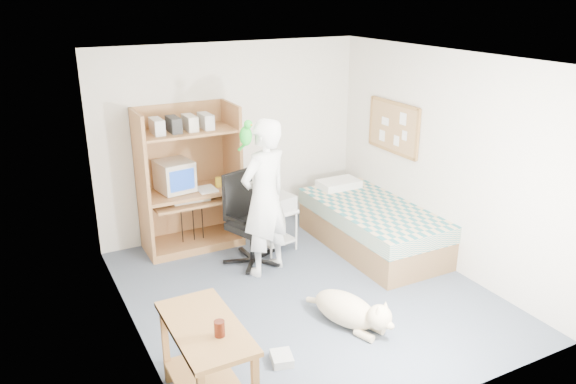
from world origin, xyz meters
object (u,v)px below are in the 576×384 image
at_px(computer_hutch, 189,184).
at_px(bed, 371,226).
at_px(dog, 350,310).
at_px(printer_cart, 276,223).
at_px(person, 265,198).
at_px(side_desk, 207,354).
at_px(office_chair, 249,232).

distance_m(computer_hutch, bed, 2.35).
bearing_deg(dog, printer_cart, 66.65).
bearing_deg(person, side_desk, 33.56).
distance_m(computer_hutch, printer_cart, 1.19).
bearing_deg(bed, office_chair, 167.35).
xyz_separation_m(office_chair, printer_cart, (0.43, 0.13, -0.03)).
bearing_deg(bed, printer_cart, 156.58).
relative_size(computer_hutch, printer_cart, 3.33).
bearing_deg(office_chair, dog, -99.77).
xyz_separation_m(computer_hutch, office_chair, (0.46, -0.78, -0.43)).
bearing_deg(side_desk, printer_cart, 52.83).
bearing_deg(computer_hutch, printer_cart, -35.74).
height_order(computer_hutch, office_chair, computer_hutch).
bearing_deg(computer_hutch, side_desk, -106.14).
relative_size(side_desk, dog, 0.99).
bearing_deg(person, computer_hutch, -83.77).
relative_size(computer_hutch, side_desk, 1.80).
distance_m(side_desk, printer_cart, 2.89).
height_order(bed, dog, bed).
xyz_separation_m(side_desk, office_chair, (1.31, 2.16, -0.10)).
xyz_separation_m(person, dog, (0.24, -1.42, -0.74)).
bearing_deg(person, bed, 158.63).
bearing_deg(person, office_chair, -96.90).
bearing_deg(dog, bed, 28.71).
distance_m(bed, printer_cart, 1.21).
height_order(bed, office_chair, office_chair).
height_order(side_desk, printer_cart, side_desk).
relative_size(bed, dog, 1.99).
distance_m(computer_hutch, dog, 2.70).
distance_m(office_chair, dog, 1.77).
distance_m(dog, printer_cart, 1.87).
distance_m(bed, dog, 1.86).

